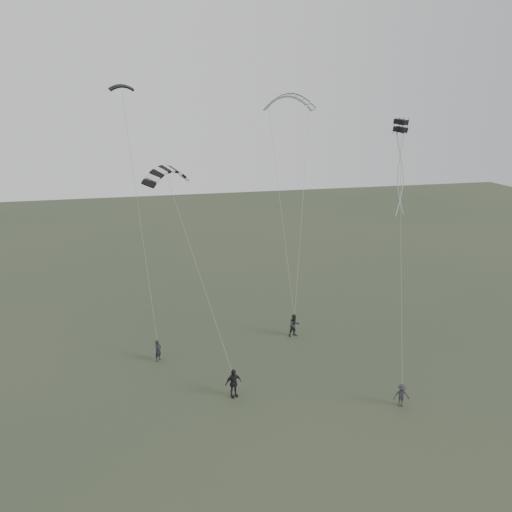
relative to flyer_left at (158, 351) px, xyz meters
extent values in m
plane|color=#34432C|center=(5.89, -5.72, -0.78)|extent=(140.00, 140.00, 0.00)
imported|color=black|center=(0.00, 0.00, 0.00)|extent=(0.66, 0.67, 1.56)
imported|color=#25252A|center=(10.50, 1.49, 0.13)|extent=(1.00, 0.85, 1.81)
imported|color=black|center=(4.35, -5.60, 0.16)|extent=(1.18, 0.75, 1.87)
imported|color=#2E2D32|center=(13.98, -8.92, -0.04)|extent=(1.05, 0.75, 1.48)
camera|label=1|loc=(-0.41, -32.22, 16.92)|focal=35.00mm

